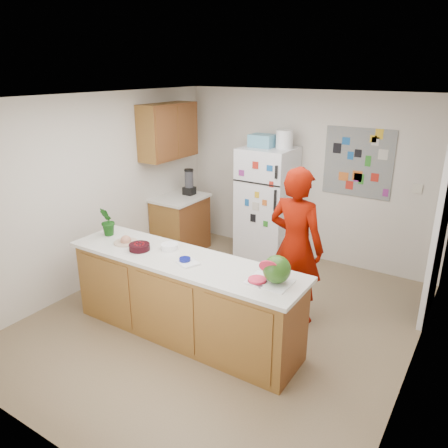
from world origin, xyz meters
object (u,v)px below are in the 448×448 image
Objects in this scene: refrigerator at (267,204)px; cherry_bowl at (139,247)px; watermelon at (277,269)px; person at (296,246)px.

cherry_bowl is (-0.28, -2.45, 0.11)m from refrigerator.
cherry_bowl is at bearing -176.49° from watermelon.
person is (1.09, -1.42, 0.06)m from refrigerator.
refrigerator reaches higher than watermelon.
person reaches higher than cherry_bowl.
watermelon is (0.22, -0.93, 0.15)m from person.
watermelon is 1.60m from cherry_bowl.
watermelon is (1.31, -2.36, 0.21)m from refrigerator.
watermelon reaches higher than cherry_bowl.
person is 8.04× the size of cherry_bowl.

